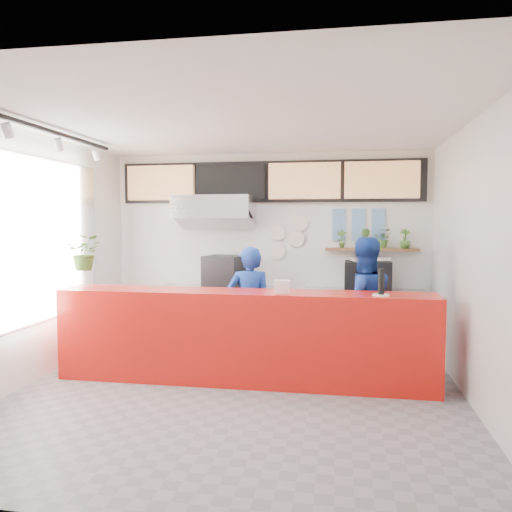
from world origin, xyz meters
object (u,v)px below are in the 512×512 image
Objects in this scene: service_counter at (244,337)px; pepper_mill at (381,282)px; staff_center at (250,308)px; staff_right at (363,306)px; panini_oven at (224,271)px; espresso_machine at (368,276)px.

pepper_mill is at bearing -3.50° from service_counter.
service_counter is at bearing 82.45° from staff_center.
panini_oven is at bearing -48.07° from staff_right.
pepper_mill is at bearing -86.90° from espresso_machine.
staff_right is at bearing -20.07° from panini_oven.
panini_oven is 2.94m from pepper_mill.
staff_center reaches higher than pepper_mill.
pepper_mill is at bearing 86.22° from staff_right.
espresso_machine is (2.20, 0.00, -0.03)m from panini_oven.
espresso_machine is 1.25m from staff_right.
staff_right is 0.80m from pepper_mill.
pepper_mill is (1.62, -0.65, 0.45)m from staff_center.
staff_right is (2.08, -1.22, -0.28)m from panini_oven.
pepper_mill is at bearing -29.81° from panini_oven.
staff_center is 0.93× the size of staff_right.
staff_center reaches higher than service_counter.
staff_center is at bearing -139.90° from espresso_machine.
panini_oven is at bearing -73.65° from staff_center.
staff_right is at bearing -93.91° from espresso_machine.
staff_center is 5.63× the size of pepper_mill.
staff_center reaches higher than espresso_machine.
service_counter is 0.61m from staff_center.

